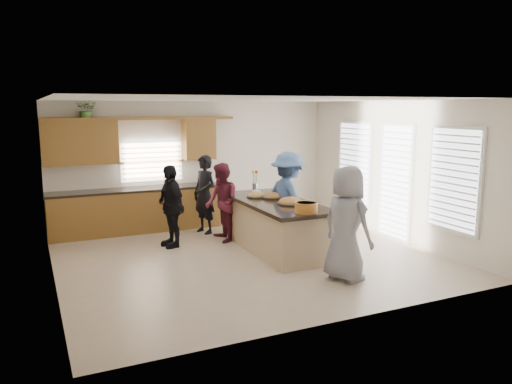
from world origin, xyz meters
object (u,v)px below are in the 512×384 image
woman_left_front (171,206)px  woman_right_front (347,224)px  salad_bowl (306,207)px  woman_left_back (205,194)px  woman_right_back (288,200)px  island (276,227)px  woman_left_mid (222,203)px

woman_left_front → woman_right_front: (1.95, -3.00, 0.10)m
salad_bowl → woman_right_front: size_ratio=0.21×
woman_left_back → woman_right_back: size_ratio=0.91×
island → salad_bowl: 1.25m
woman_left_back → woman_left_mid: 0.80m
woman_right_front → island: bearing=-7.8°
woman_left_mid → woman_right_front: size_ratio=0.88×
island → salad_bowl: bearing=-89.6°
woman_left_back → woman_right_front: size_ratio=0.93×
woman_left_mid → woman_right_back: (1.04, -0.87, 0.13)m
woman_left_mid → woman_right_back: bearing=53.7°
woman_right_back → woman_left_mid: bearing=42.9°
woman_right_back → island: bearing=108.5°
woman_left_front → woman_left_mid: bearing=75.7°
woman_right_front → salad_bowl: bearing=2.7°
salad_bowl → woman_left_front: (-1.69, 2.21, -0.24)m
salad_bowl → woman_right_front: (0.26, -0.79, -0.14)m
woman_right_front → woman_right_back: bearing=-18.5°
woman_left_front → woman_right_back: (2.06, -0.93, 0.12)m
woman_left_back → woman_right_front: woman_right_front is taller
woman_right_back → salad_bowl: bearing=156.8°
salad_bowl → woman_left_mid: woman_left_mid is taller
woman_left_back → woman_left_front: 1.19m
woman_left_back → woman_left_front: (-0.93, -0.73, -0.04)m
woman_left_back → woman_left_mid: bearing=-13.4°
woman_left_front → woman_right_front: size_ratio=0.89×
woman_left_front → woman_right_back: size_ratio=0.87×
woman_left_back → woman_right_back: (1.13, -1.66, 0.08)m
island → woman_right_back: 0.62m
woman_right_back → woman_right_front: size_ratio=1.02×
woman_right_back → woman_right_front: 2.07m
woman_right_back → woman_left_back: bearing=27.0°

